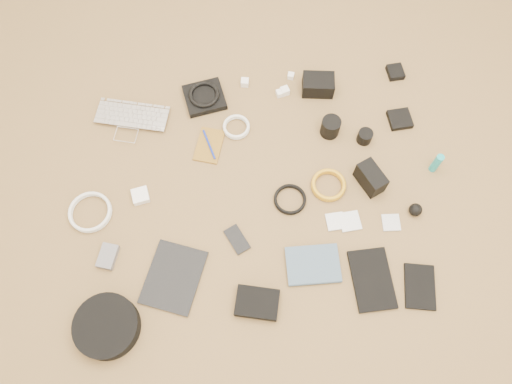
{
  "coord_description": "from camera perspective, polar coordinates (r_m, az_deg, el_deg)",
  "views": [
    {
      "loc": [
        -0.12,
        -0.74,
        1.77
      ],
      "look_at": [
        -0.01,
        -0.0,
        0.02
      ],
      "focal_mm": 35.0,
      "sensor_mm": 36.0,
      "label": 1
    }
  ],
  "objects": [
    {
      "name": "headphone_case",
      "position": [
        1.83,
        -16.68,
        -14.49
      ],
      "size": [
        0.27,
        0.27,
        0.06
      ],
      "primitive_type": "cylinder",
      "rotation": [
        0.0,
        0.0,
        -0.27
      ],
      "color": "black",
      "rests_on": "ground"
    },
    {
      "name": "drive_case",
      "position": [
        1.78,
        0.13,
        -12.55
      ],
      "size": [
        0.17,
        0.14,
        0.04
      ],
      "primitive_type": "cube",
      "rotation": [
        0.0,
        0.0,
        -0.27
      ],
      "color": "black",
      "rests_on": "ground"
    },
    {
      "name": "phone",
      "position": [
        1.86,
        -2.18,
        -5.44
      ],
      "size": [
        0.1,
        0.12,
        0.01
      ],
      "primitive_type": "cube",
      "rotation": [
        0.0,
        0.0,
        0.41
      ],
      "color": "black",
      "rests_on": "ground"
    },
    {
      "name": "lens_cleaner",
      "position": [
        2.05,
        19.92,
        3.12
      ],
      "size": [
        0.03,
        0.03,
        0.1
      ],
      "primitive_type": "cylinder",
      "rotation": [
        0.0,
        0.0,
        0.14
      ],
      "color": "teal",
      "rests_on": "ground"
    },
    {
      "name": "charger_d",
      "position": [
        2.13,
        2.73,
        11.2
      ],
      "size": [
        0.03,
        0.03,
        0.03
      ],
      "primitive_type": "cube",
      "rotation": [
        0.0,
        0.0,
        0.18
      ],
      "color": "white",
      "rests_on": "ground"
    },
    {
      "name": "pen_blue",
      "position": [
        2.01,
        -5.39,
        5.44
      ],
      "size": [
        0.04,
        0.14,
        0.01
      ],
      "primitive_type": "cylinder",
      "rotation": [
        1.57,
        0.0,
        0.24
      ],
      "color": "#1428A5",
      "rests_on": "notebook_olive"
    },
    {
      "name": "filter_case_mid",
      "position": [
        1.91,
        10.68,
        -3.32
      ],
      "size": [
        0.08,
        0.08,
        0.01
      ],
      "primitive_type": "cube",
      "rotation": [
        0.0,
        0.0,
        0.04
      ],
      "color": "silver",
      "rests_on": "ground"
    },
    {
      "name": "filter_case_right",
      "position": [
        1.94,
        15.17,
        -3.39
      ],
      "size": [
        0.07,
        0.07,
        0.01
      ],
      "primitive_type": "cube",
      "rotation": [
        0.0,
        0.0,
        -0.1
      ],
      "color": "silver",
      "rests_on": "ground"
    },
    {
      "name": "battery_charger",
      "position": [
        1.91,
        -16.58,
        -7.07
      ],
      "size": [
        0.09,
        0.11,
        0.03
      ],
      "primitive_type": "cube",
      "rotation": [
        0.0,
        0.0,
        -0.34
      ],
      "color": "slate",
      "rests_on": "ground"
    },
    {
      "name": "card_reader",
      "position": [
        2.15,
        16.11,
        7.99
      ],
      "size": [
        0.09,
        0.09,
        0.02
      ],
      "primitive_type": "cube",
      "rotation": [
        0.0,
        0.0,
        0.03
      ],
      "color": "black",
      "rests_on": "ground"
    },
    {
      "name": "lens_a",
      "position": [
        2.03,
        8.51,
        7.36
      ],
      "size": [
        0.09,
        0.09,
        0.08
      ],
      "primitive_type": "cylinder",
      "rotation": [
        0.0,
        0.0,
        0.19
      ],
      "color": "black",
      "rests_on": "ground"
    },
    {
      "name": "filter_case_left",
      "position": [
        1.9,
        9.06,
        -3.35
      ],
      "size": [
        0.07,
        0.07,
        0.01
      ],
      "primitive_type": "cube",
      "rotation": [
        0.0,
        0.0,
        0.01
      ],
      "color": "silver",
      "rests_on": "ground"
    },
    {
      "name": "notebook_black_a",
      "position": [
        1.86,
        13.11,
        -9.71
      ],
      "size": [
        0.14,
        0.23,
        0.02
      ],
      "primitive_type": "cube",
      "rotation": [
        0.0,
        0.0,
        -0.01
      ],
      "color": "black",
      "rests_on": "ground"
    },
    {
      "name": "notebook_black_b",
      "position": [
        1.9,
        18.21,
        -10.24
      ],
      "size": [
        0.14,
        0.18,
        0.01
      ],
      "primitive_type": "cube",
      "rotation": [
        0.0,
        0.0,
        -0.22
      ],
      "color": "black",
      "rests_on": "ground"
    },
    {
      "name": "cable_white_a",
      "position": [
        2.05,
        -2.25,
        7.34
      ],
      "size": [
        0.14,
        0.14,
        0.01
      ],
      "primitive_type": "torus",
      "rotation": [
        0.0,
        0.0,
        -0.36
      ],
      "color": "white",
      "rests_on": "ground"
    },
    {
      "name": "air_blower",
      "position": [
        1.97,
        17.76,
        -1.94
      ],
      "size": [
        0.05,
        0.05,
        0.05
      ],
      "primitive_type": "sphere",
      "rotation": [
        0.0,
        0.0,
        -0.08
      ],
      "color": "black",
      "rests_on": "ground"
    },
    {
      "name": "lens_b",
      "position": [
        2.05,
        12.33,
        6.21
      ],
      "size": [
        0.07,
        0.07,
        0.05
      ],
      "primitive_type": "cylinder",
      "rotation": [
        0.0,
        0.0,
        -0.12
      ],
      "color": "black",
      "rests_on": "ground"
    },
    {
      "name": "headphones",
      "position": [
        2.11,
        -5.96,
        11.03
      ],
      "size": [
        0.13,
        0.13,
        0.02
      ],
      "primitive_type": "torus",
      "rotation": [
        0.0,
        0.0,
        -0.04
      ],
      "color": "black",
      "rests_on": "headphone_pouch"
    },
    {
      "name": "charger_c",
      "position": [
        2.19,
        4.0,
        13.11
      ],
      "size": [
        0.03,
        0.03,
        0.02
      ],
      "primitive_type": "cube",
      "rotation": [
        0.0,
        0.0,
        -0.34
      ],
      "color": "white",
      "rests_on": "ground"
    },
    {
      "name": "dslr_camera",
      "position": [
        2.14,
        7.11,
        12.06
      ],
      "size": [
        0.14,
        0.11,
        0.07
      ],
      "primitive_type": "cube",
      "rotation": [
        0.0,
        0.0,
        -0.17
      ],
      "color": "black",
      "rests_on": "ground"
    },
    {
      "name": "lens_pouch",
      "position": [
        2.27,
        15.64,
        13.06
      ],
      "size": [
        0.07,
        0.08,
        0.03
      ],
      "primitive_type": "cube",
      "rotation": [
        0.0,
        0.0,
        0.04
      ],
      "color": "black",
      "rests_on": "ground"
    },
    {
      "name": "charger_a",
      "position": [
        2.16,
        -1.29,
        12.41
      ],
      "size": [
        0.04,
        0.04,
        0.03
      ],
      "primitive_type": "cube",
      "rotation": [
        0.0,
        0.0,
        -0.21
      ],
      "color": "white",
      "rests_on": "ground"
    },
    {
      "name": "laptop",
      "position": [
        2.12,
        -14.22,
        7.48
      ],
      "size": [
        0.34,
        0.28,
        0.02
      ],
      "primitive_type": "imported",
      "rotation": [
        0.0,
        0.0,
        -0.29
      ],
      "color": "silver",
      "rests_on": "ground"
    },
    {
      "name": "notebook_olive",
      "position": [
        2.02,
        -5.37,
        5.33
      ],
      "size": [
        0.14,
        0.18,
        0.01
      ],
      "primitive_type": "cube",
      "rotation": [
        0.0,
        0.0,
        -0.34
      ],
      "color": "brown",
      "rests_on": "ground"
    },
    {
      "name": "paperback",
      "position": [
        1.82,
        6.81,
        -10.45
      ],
      "size": [
        0.2,
        0.15,
        0.02
      ],
      "primitive_type": "imported",
      "rotation": [
        0.0,
        0.0,
        1.51
      ],
      "color": "#41586E",
      "rests_on": "ground"
    },
    {
      "name": "cable_yellow",
      "position": [
        1.95,
        8.26,
        0.7
      ],
      "size": [
        0.17,
        0.17,
        0.02
      ],
      "primitive_type": "torus",
      "rotation": [
        0.0,
        0.0,
        -0.27
      ],
      "color": "gold",
      "rests_on": "ground"
    },
    {
      "name": "flash",
      "position": [
        1.95,
        12.97,
        1.56
      ],
      "size": [
        0.11,
        0.14,
        0.09
      ],
      "primitive_type": "cube",
      "rotation": [
        0.0,
        0.0,
        0.39
      ],
      "color": "black",
      "rests_on": "ground"
    },
    {
      "name": "headphone_pouch",
      "position": [
        2.13,
        -5.91,
        10.7
      ],
      "size": [
        0.18,
        0.17,
        0.03
      ],
      "primitive_type": "cube",
      "rotation": [
        0.0,
        0.0,
        0.15
      ],
      "color": "black",
      "rests_on": "ground"
    },
    {
      "name": "cable_white_b",
      "position": [
        1.99,
        -18.37,
        -2.26
      ],
      "size": [
        0.19,
        0.19,
        0.01
      ],
      "primitive_type": "torus",
      "rotation": [
        0.0,
        0.0,
        0.22
      ],
      "color": "white",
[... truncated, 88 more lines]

